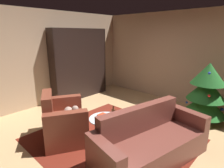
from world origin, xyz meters
TOP-DOWN VIEW (x-y plane):
  - ground_plane at (0.00, 0.00)m, footprint 6.40×6.40m
  - wall_back at (0.00, 2.70)m, footprint 5.40×0.06m
  - wall_left at (-2.67, 0.00)m, footprint 0.06×5.45m
  - area_rug at (0.05, -0.21)m, footprint 2.76×2.58m
  - bookshelf_unit at (-2.42, 1.06)m, footprint 0.36×1.89m
  - armchair_red at (-0.69, -0.80)m, footprint 1.25×1.14m
  - couch_red at (0.88, -0.22)m, footprint 1.12×2.07m
  - coffee_table at (-0.07, -0.29)m, footprint 0.60×0.60m
  - book_stack_on_table at (-0.09, -0.32)m, footprint 0.23×0.18m
  - bottle_on_table at (0.09, -0.23)m, footprint 0.07×0.07m
  - decorated_tree at (1.02, 1.87)m, footprint 0.94×0.94m

SIDE VIEW (x-z plane):
  - ground_plane at x=0.00m, z-range 0.00..0.00m
  - area_rug at x=0.05m, z-range 0.00..0.01m
  - couch_red at x=0.88m, z-range -0.13..0.72m
  - armchair_red at x=-0.69m, z-range -0.13..0.80m
  - coffee_table at x=-0.07m, z-range 0.17..0.61m
  - book_stack_on_table at x=-0.09m, z-range 0.44..0.51m
  - bottle_on_table at x=0.09m, z-range 0.41..0.69m
  - decorated_tree at x=1.02m, z-range 0.02..1.38m
  - bookshelf_unit at x=-2.42m, z-range -0.03..2.09m
  - wall_back at x=0.00m, z-range 0.00..2.60m
  - wall_left at x=-2.67m, z-range 0.00..2.60m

